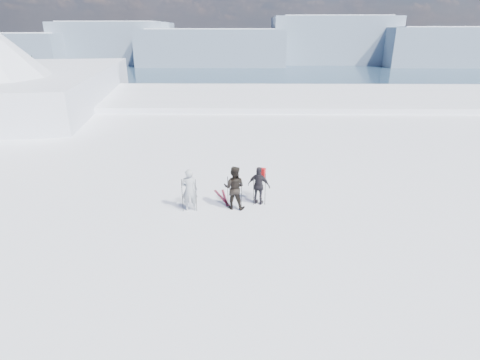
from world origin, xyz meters
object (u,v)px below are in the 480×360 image
(skier_grey, at_px, (189,190))
(skier_pack, at_px, (259,186))
(skis_loose, at_px, (223,198))
(skier_dark, at_px, (234,188))

(skier_grey, distance_m, skier_pack, 2.80)
(skier_pack, relative_size, skis_loose, 0.95)
(skier_grey, xyz_separation_m, skis_loose, (1.24, 1.17, -0.85))
(skier_dark, distance_m, skis_loose, 1.39)
(skis_loose, bearing_deg, skier_dark, -62.41)
(skier_dark, height_order, skier_pack, skier_dark)
(skier_dark, bearing_deg, skier_pack, -146.66)
(skier_pack, bearing_deg, skier_dark, 42.46)
(skier_dark, bearing_deg, skis_loose, -51.42)
(skier_dark, distance_m, skier_pack, 1.08)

